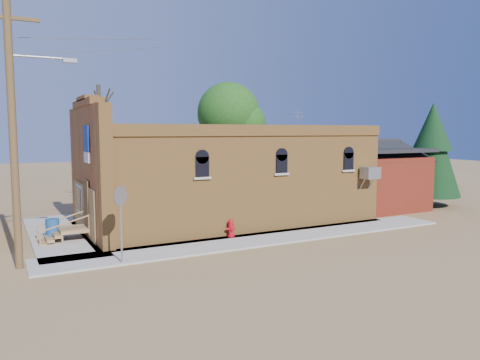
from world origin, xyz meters
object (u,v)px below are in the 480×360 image
brick_bar (222,177)px  stop_sign (121,203)px  utility_pole (15,129)px  fire_hydrant (231,228)px  trash_barrel (53,229)px

brick_bar → stop_sign: brick_bar is taller
utility_pole → fire_hydrant: utility_pole is taller
fire_hydrant → stop_sign: bearing=-137.1°
brick_bar → stop_sign: size_ratio=5.96×
utility_pole → stop_sign: (3.18, -1.20, -2.58)m
stop_sign → trash_barrel: size_ratio=3.17×
utility_pole → stop_sign: 4.27m
brick_bar → stop_sign: bearing=-140.2°
fire_hydrant → brick_bar: bearing=93.6°
fire_hydrant → utility_pole: bearing=-152.0°
fire_hydrant → stop_sign: 5.80m
brick_bar → fire_hydrant: brick_bar is taller
brick_bar → fire_hydrant: bearing=-110.4°
brick_bar → utility_pole: size_ratio=1.82×
stop_sign → trash_barrel: 5.62m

